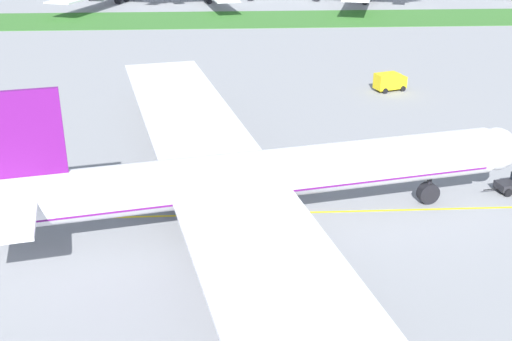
% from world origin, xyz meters
% --- Properties ---
extents(ground_plane, '(600.00, 600.00, 0.00)m').
position_xyz_m(ground_plane, '(0.00, 0.00, 0.00)').
color(ground_plane, gray).
rests_on(ground_plane, ground).
extents(apron_taxi_line, '(280.00, 0.36, 0.01)m').
position_xyz_m(apron_taxi_line, '(0.00, 1.06, 0.00)').
color(apron_taxi_line, yellow).
rests_on(apron_taxi_line, ground).
extents(grass_median_strip, '(320.00, 24.00, 0.10)m').
position_xyz_m(grass_median_strip, '(0.00, 109.94, 0.05)').
color(grass_median_strip, '#38722D').
rests_on(grass_median_strip, ground).
extents(airliner_foreground, '(58.41, 96.53, 15.50)m').
position_xyz_m(airliner_foreground, '(-4.56, -1.66, 5.26)').
color(airliner_foreground, white).
rests_on(airliner_foreground, ground).
extents(service_truck_baggage_loader, '(5.66, 3.99, 3.00)m').
position_xyz_m(service_truck_baggage_loader, '(21.52, 44.21, 1.62)').
color(service_truck_baggage_loader, yellow).
rests_on(service_truck_baggage_loader, ground).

